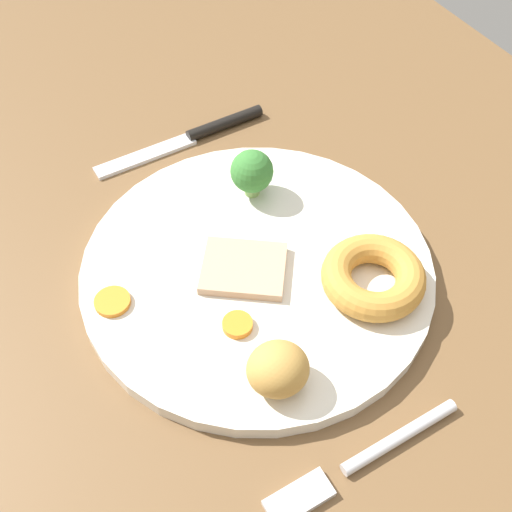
# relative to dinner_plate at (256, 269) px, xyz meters

# --- Properties ---
(dining_table) EXTENTS (1.20, 0.84, 0.04)m
(dining_table) POSITION_rel_dinner_plate_xyz_m (0.03, -0.00, -0.02)
(dining_table) COLOR brown
(dining_table) RESTS_ON ground
(dinner_plate) EXTENTS (0.29, 0.29, 0.01)m
(dinner_plate) POSITION_rel_dinner_plate_xyz_m (0.00, 0.00, 0.00)
(dinner_plate) COLOR silver
(dinner_plate) RESTS_ON dining_table
(meat_slice_main) EXTENTS (0.08, 0.09, 0.01)m
(meat_slice_main) POSITION_rel_dinner_plate_xyz_m (-0.00, 0.01, 0.01)
(meat_slice_main) COLOR tan
(meat_slice_main) RESTS_ON dinner_plate
(yorkshire_pudding) EXTENTS (0.08, 0.08, 0.02)m
(yorkshire_pudding) POSITION_rel_dinner_plate_xyz_m (-0.06, -0.07, 0.02)
(yorkshire_pudding) COLOR #C68938
(yorkshire_pudding) RESTS_ON dinner_plate
(roast_potato_left) EXTENTS (0.05, 0.05, 0.04)m
(roast_potato_left) POSITION_rel_dinner_plate_xyz_m (-0.10, 0.04, 0.03)
(roast_potato_left) COLOR #BC8C42
(roast_potato_left) RESTS_ON dinner_plate
(carrot_coin_front) EXTENTS (0.02, 0.02, 0.01)m
(carrot_coin_front) POSITION_rel_dinner_plate_xyz_m (-0.05, 0.04, 0.01)
(carrot_coin_front) COLOR orange
(carrot_coin_front) RESTS_ON dinner_plate
(carrot_coin_back) EXTENTS (0.03, 0.03, 0.00)m
(carrot_coin_back) POSITION_rel_dinner_plate_xyz_m (0.02, 0.12, 0.01)
(carrot_coin_back) COLOR orange
(carrot_coin_back) RESTS_ON dinner_plate
(broccoli_floret) EXTENTS (0.04, 0.04, 0.05)m
(broccoli_floret) POSITION_rel_dinner_plate_xyz_m (0.08, -0.04, 0.03)
(broccoli_floret) COLOR #8CB766
(broccoli_floret) RESTS_ON dinner_plate
(fork) EXTENTS (0.02, 0.15, 0.01)m
(fork) POSITION_rel_dinner_plate_xyz_m (-0.18, 0.01, -0.00)
(fork) COLOR silver
(fork) RESTS_ON dining_table
(knife) EXTENTS (0.02, 0.19, 0.01)m
(knife) POSITION_rel_dinner_plate_xyz_m (0.19, -0.03, -0.00)
(knife) COLOR black
(knife) RESTS_ON dining_table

